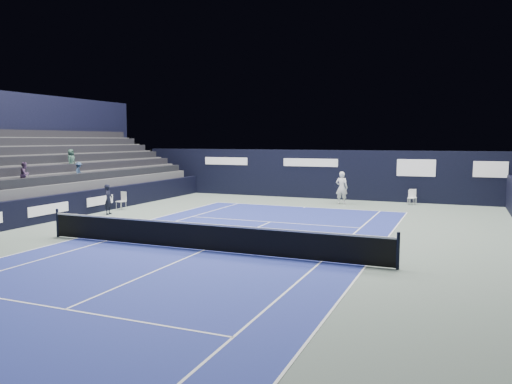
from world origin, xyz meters
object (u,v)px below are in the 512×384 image
at_px(folding_chair_back_a, 411,195).
at_px(tennis_player, 342,188).
at_px(line_judge_chair, 122,199).
at_px(tennis_net, 203,236).
at_px(folding_chair_back_b, 413,196).

relative_size(folding_chair_back_a, tennis_player, 0.44).
relative_size(line_judge_chair, tennis_net, 0.08).
bearing_deg(tennis_player, folding_chair_back_b, 20.41).
xyz_separation_m(line_judge_chair, tennis_net, (8.86, -7.20, -0.04)).
distance_m(folding_chair_back_a, line_judge_chair, 16.39).
bearing_deg(folding_chair_back_a, folding_chair_back_b, 70.90).
height_order(tennis_net, tennis_player, tennis_player).
bearing_deg(folding_chair_back_b, line_judge_chair, -162.57).
xyz_separation_m(folding_chair_back_b, line_judge_chair, (-14.29, -8.28, 0.05)).
distance_m(line_judge_chair, tennis_player, 12.46).
distance_m(folding_chair_back_b, tennis_player, 4.16).
bearing_deg(line_judge_chair, tennis_player, 46.32).
height_order(line_judge_chair, tennis_player, tennis_player).
bearing_deg(folding_chair_back_b, tennis_net, -121.98).
bearing_deg(line_judge_chair, tennis_net, -26.07).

